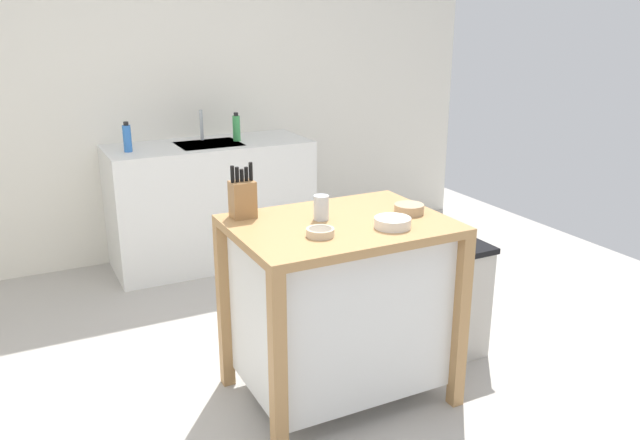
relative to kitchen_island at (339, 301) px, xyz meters
The scene contains 13 objects.
ground_plane 0.56m from the kitchen_island, 143.48° to the right, with size 6.17×6.17×0.00m, color #ADA8A0.
wall_back 2.49m from the kitchen_island, 94.87° to the left, with size 5.17×0.10×2.60m, color silver.
kitchen_island is the anchor object (origin of this frame).
knife_block 0.66m from the kitchen_island, 144.59° to the left, with size 0.11×0.09×0.25m.
bowl_stoneware_deep 0.54m from the kitchen_island, ahead, with size 0.14×0.14×0.04m.
bowl_ceramic_small 0.48m from the kitchen_island, 46.85° to the right, with size 0.16×0.16×0.04m.
bowl_ceramic_wide 0.46m from the kitchen_island, 141.00° to the right, with size 0.12×0.12×0.03m.
drinking_cup 0.46m from the kitchen_island, 132.73° to the left, with size 0.07×0.07×0.11m.
trash_bin 0.75m from the kitchen_island, ahead, with size 0.36×0.28×0.63m.
sink_counter 2.00m from the kitchen_island, 89.72° to the left, with size 1.45×0.60×0.90m.
sink_faucet 2.20m from the kitchen_island, 89.74° to the left, with size 0.02×0.02×0.22m.
bottle_spray_cleaner 2.07m from the kitchen_island, 83.51° to the left, with size 0.05×0.05×0.21m.
bottle_dish_soap 2.09m from the kitchen_island, 105.94° to the left, with size 0.06×0.06×0.20m.
Camera 1 is at (-1.12, -2.26, 1.78)m, focal length 35.96 mm.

